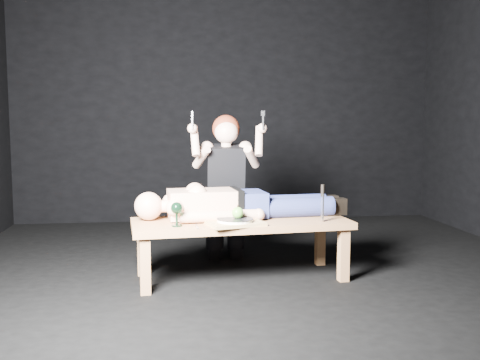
{
  "coord_description": "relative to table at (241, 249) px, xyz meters",
  "views": [
    {
      "loc": [
        -0.71,
        -4.12,
        1.19
      ],
      "look_at": [
        -0.17,
        0.01,
        0.75
      ],
      "focal_mm": 41.3,
      "sensor_mm": 36.0,
      "label": 1
    }
  ],
  "objects": [
    {
      "name": "ground",
      "position": [
        0.17,
        0.04,
        -0.23
      ],
      "size": [
        5.0,
        5.0,
        0.0
      ],
      "primitive_type": "plane",
      "color": "black",
      "rests_on": "ground"
    },
    {
      "name": "apple",
      "position": [
        -0.05,
        -0.17,
        0.31
      ],
      "size": [
        0.08,
        0.08,
        0.08
      ],
      "primitive_type": "sphere",
      "color": "#489822",
      "rests_on": "plate"
    },
    {
      "name": "table",
      "position": [
        0.0,
        0.0,
        0.0
      ],
      "size": [
        1.68,
        0.75,
        0.45
      ],
      "primitive_type": "cube",
      "rotation": [
        0.0,
        0.0,
        0.09
      ],
      "color": "#9E6941",
      "rests_on": "ground"
    },
    {
      "name": "carving_knife",
      "position": [
        0.59,
        -0.14,
        0.36
      ],
      "size": [
        0.04,
        0.04,
        0.28
      ],
      "primitive_type": null,
      "rotation": [
        0.0,
        0.0,
        0.09
      ],
      "color": "#B2B2B7",
      "rests_on": "table"
    },
    {
      "name": "lying_man",
      "position": [
        0.04,
        0.13,
        0.36
      ],
      "size": [
        1.71,
        0.66,
        0.27
      ],
      "primitive_type": null,
      "rotation": [
        0.0,
        0.0,
        0.09
      ],
      "color": "beige",
      "rests_on": "table"
    },
    {
      "name": "kneeling_woman",
      "position": [
        -0.05,
        0.6,
        0.42
      ],
      "size": [
        0.72,
        0.8,
        1.28
      ],
      "primitive_type": null,
      "rotation": [
        0.0,
        0.0,
        -0.05
      ],
      "color": "black",
      "rests_on": "ground"
    },
    {
      "name": "serving_tray",
      "position": [
        -0.07,
        -0.18,
        0.24
      ],
      "size": [
        0.45,
        0.37,
        0.02
      ],
      "primitive_type": "cube",
      "rotation": [
        0.0,
        0.0,
        0.25
      ],
      "color": "tan",
      "rests_on": "table"
    },
    {
      "name": "spoon_flat",
      "position": [
        0.06,
        -0.11,
        0.23
      ],
      "size": [
        0.09,
        0.16,
        0.01
      ],
      "primitive_type": "cube",
      "rotation": [
        0.0,
        0.0,
        0.47
      ],
      "color": "#B2B2B7",
      "rests_on": "table"
    },
    {
      "name": "plate",
      "position": [
        -0.07,
        -0.18,
        0.26
      ],
      "size": [
        0.32,
        0.32,
        0.02
      ],
      "primitive_type": "cylinder",
      "rotation": [
        0.0,
        0.0,
        0.25
      ],
      "color": "white",
      "rests_on": "serving_tray"
    },
    {
      "name": "back_wall",
      "position": [
        0.17,
        2.54,
        1.27
      ],
      "size": [
        5.0,
        0.0,
        5.0
      ],
      "primitive_type": "plane",
      "rotation": [
        1.57,
        0.0,
        0.0
      ],
      "color": "black",
      "rests_on": "ground"
    },
    {
      "name": "knife_flat",
      "position": [
        0.11,
        -0.18,
        0.23
      ],
      "size": [
        0.07,
        0.17,
        0.01
      ],
      "primitive_type": "cube",
      "rotation": [
        0.0,
        0.0,
        0.31
      ],
      "color": "#B2B2B7",
      "rests_on": "table"
    },
    {
      "name": "goblet",
      "position": [
        -0.49,
        -0.19,
        0.31
      ],
      "size": [
        0.09,
        0.09,
        0.17
      ],
      "primitive_type": null,
      "rotation": [
        0.0,
        0.0,
        0.09
      ],
      "color": "black",
      "rests_on": "table"
    },
    {
      "name": "fork_flat",
      "position": [
        -0.35,
        -0.23,
        0.23
      ],
      "size": [
        0.02,
        0.17,
        0.01
      ],
      "primitive_type": "cube",
      "rotation": [
        0.0,
        0.0,
        0.03
      ],
      "color": "#B2B2B7",
      "rests_on": "table"
    }
  ]
}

